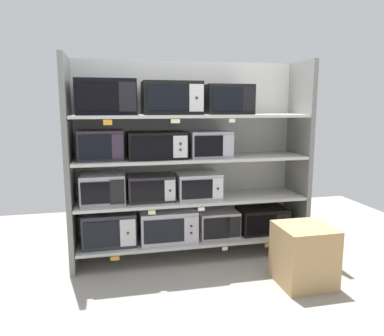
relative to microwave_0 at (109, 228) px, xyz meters
name	(u,v)px	position (x,y,z in m)	size (l,w,h in m)	color
ground	(219,305)	(0.86, -1.00, -0.38)	(6.35, 6.00, 0.02)	gray
back_panel	(187,157)	(0.86, 0.28, 0.65)	(2.55, 0.04, 2.06)	#B2B2AD
upright_left	(69,165)	(-0.35, 0.00, 0.65)	(0.05, 0.52, 2.06)	slate
upright_right	(299,158)	(2.06, 0.00, 0.65)	(0.05, 0.52, 2.06)	slate
shelf_0	(192,238)	(0.86, 0.00, -0.18)	(2.35, 0.52, 0.03)	beige
microwave_0	(109,228)	(0.00, 0.00, 0.00)	(0.52, 0.40, 0.34)	#2A2B33
microwave_1	(167,224)	(0.59, 0.00, 0.00)	(0.58, 0.44, 0.33)	#B7B3BD
microwave_2	(217,223)	(1.14, 0.00, -0.03)	(0.42, 0.34, 0.27)	#BEB7B9
microwave_3	(262,220)	(1.65, 0.00, -0.03)	(0.52, 0.35, 0.27)	black
price_tag_0	(115,258)	(0.04, -0.26, -0.22)	(0.08, 0.00, 0.04)	orange
price_tag_1	(225,249)	(1.14, -0.26, -0.22)	(0.06, 0.00, 0.04)	beige
price_tag_2	(268,245)	(1.62, -0.26, -0.22)	(0.08, 0.00, 0.04)	orange
shelf_1	(192,199)	(0.86, 0.00, 0.25)	(2.35, 0.52, 0.03)	beige
microwave_4	(103,188)	(-0.05, 0.00, 0.41)	(0.43, 0.40, 0.29)	#A2A7A9
microwave_5	(151,188)	(0.43, 0.00, 0.39)	(0.46, 0.35, 0.26)	#2D272C
microwave_6	(198,185)	(0.92, 0.00, 0.40)	(0.45, 0.41, 0.27)	#B0B8BB
price_tag_3	(152,212)	(0.40, -0.26, 0.21)	(0.07, 0.00, 0.04)	beige
price_tag_4	(201,209)	(0.89, -0.26, 0.21)	(0.07, 0.00, 0.03)	white
shelf_2	(192,158)	(0.86, 0.00, 0.68)	(2.35, 0.52, 0.03)	beige
microwave_7	(101,145)	(-0.05, 0.00, 0.84)	(0.43, 0.35, 0.29)	#352839
microwave_8	(156,145)	(0.49, 0.00, 0.83)	(0.57, 0.43, 0.26)	black
microwave_9	(208,144)	(1.03, 0.00, 0.83)	(0.42, 0.43, 0.26)	#A29DAC
shelf_3	(192,116)	(0.86, 0.00, 1.11)	(2.35, 0.52, 0.03)	beige
microwave_10	(106,97)	(0.02, 0.00, 1.30)	(0.56, 0.39, 0.34)	black
microwave_11	(171,98)	(0.65, 0.00, 1.29)	(0.57, 0.40, 0.32)	black
microwave_12	(228,100)	(1.23, 0.00, 1.28)	(0.47, 0.35, 0.30)	black
price_tag_5	(108,122)	(0.03, -0.26, 1.07)	(0.08, 0.00, 0.05)	orange
price_tag_6	(175,121)	(0.64, -0.26, 1.07)	(0.09, 0.00, 0.04)	beige
price_tag_7	(232,121)	(1.19, -0.26, 1.08)	(0.06, 0.00, 0.04)	beige
shipping_carton	(304,255)	(1.70, -0.82, -0.11)	(0.46, 0.46, 0.54)	tan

